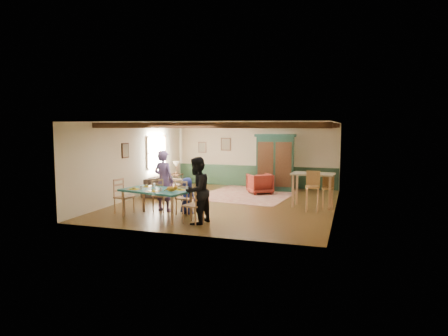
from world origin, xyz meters
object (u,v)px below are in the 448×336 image
(person_man, at_px, (164,181))
(person_child, at_px, (187,196))
(cat, at_px, (171,188))
(table_lamp, at_px, (176,168))
(dining_chair_end_right, at_px, (193,204))
(person_woman, at_px, (197,191))
(dining_table, at_px, (157,204))
(counter_table, at_px, (313,190))
(armoire, at_px, (275,163))
(sofa, at_px, (164,185))
(armchair, at_px, (260,184))
(dining_chair_far_right, at_px, (185,197))
(bar_stool_left, at_px, (312,192))
(end_table, at_px, (176,181))
(bar_stool_right, at_px, (328,192))
(dining_chair_end_left, at_px, (124,196))
(dining_chair_far_left, at_px, (162,195))

(person_man, xyz_separation_m, person_child, (0.85, -0.18, -0.39))
(cat, xyz_separation_m, table_lamp, (-2.41, 5.55, -0.06))
(person_man, relative_size, table_lamp, 3.52)
(dining_chair_end_right, xyz_separation_m, person_woman, (0.11, -0.02, 0.38))
(dining_table, bearing_deg, counter_table, 35.87)
(armoire, height_order, table_lamp, armoire)
(dining_table, xyz_separation_m, sofa, (-1.67, 3.77, -0.08))
(person_child, bearing_deg, armchair, -94.96)
(armoire, xyz_separation_m, armchair, (-0.41, -0.91, -0.75))
(dining_chair_far_right, relative_size, armoire, 0.45)
(sofa, bearing_deg, bar_stool_left, -108.33)
(dining_table, bearing_deg, end_table, 109.22)
(person_woman, bearing_deg, sofa, -131.62)
(dining_chair_end_right, bearing_deg, bar_stool_right, 144.41)
(table_lamp, relative_size, counter_table, 0.40)
(armchair, relative_size, bar_stool_left, 0.70)
(sofa, xyz_separation_m, bar_stool_left, (5.75, -1.55, 0.29))
(sofa, distance_m, bar_stool_left, 5.96)
(person_woman, bearing_deg, cat, -81.87)
(table_lamp, xyz_separation_m, bar_stool_right, (6.36, -2.57, -0.31))
(person_child, distance_m, end_table, 5.19)
(counter_table, bearing_deg, cat, -137.85)
(person_man, bearing_deg, dining_chair_end_right, 152.70)
(person_woman, bearing_deg, counter_table, 151.62)
(dining_chair_end_left, xyz_separation_m, end_table, (-0.64, 5.07, -0.22))
(armoire, distance_m, bar_stool_left, 4.05)
(dining_chair_far_right, relative_size, counter_table, 0.78)
(bar_stool_right, bearing_deg, person_child, -153.88)
(dining_chair_end_right, relative_size, cat, 2.64)
(dining_chair_far_left, distance_m, dining_chair_far_right, 0.86)
(dining_chair_far_right, relative_size, end_table, 1.77)
(person_child, relative_size, sofa, 0.48)
(person_woman, relative_size, counter_table, 1.35)
(sofa, relative_size, bar_stool_left, 1.83)
(dining_chair_far_left, bearing_deg, dining_chair_end_left, 43.83)
(dining_chair_end_right, xyz_separation_m, armchair, (0.64, 5.14, -0.12))
(dining_chair_end_left, bearing_deg, dining_table, -90.00)
(dining_chair_end_right, bearing_deg, dining_chair_far_left, -114.92)
(dining_chair_end_right, distance_m, end_table, 6.37)
(dining_table, bearing_deg, armchair, 69.20)
(bar_stool_left, bearing_deg, counter_table, 93.39)
(table_lamp, height_order, bar_stool_left, bar_stool_left)
(armchair, bearing_deg, armoire, -148.98)
(dining_table, relative_size, cat, 5.00)
(dining_table, relative_size, dining_chair_end_left, 1.89)
(armchair, bearing_deg, bar_stool_left, 95.28)
(dining_chair_far_left, distance_m, bar_stool_right, 5.14)
(dining_chair_end_left, bearing_deg, dining_chair_far_left, -46.17)
(dining_chair_end_right, height_order, person_woman, person_woman)
(dining_chair_end_right, distance_m, person_man, 1.93)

